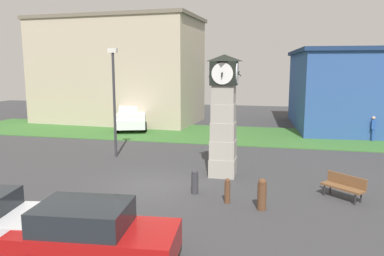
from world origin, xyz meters
The scene contains 12 objects.
ground_plane centered at (0.00, 0.00, 0.00)m, with size 68.47×68.47×0.00m, color #38383A.
clock_tower centered at (2.73, 2.05, 2.76)m, with size 1.47×1.50×5.51m.
bollard_near_tower centered at (4.67, -1.83, 0.58)m, with size 0.32×0.32×1.14m.
bollard_mid_row centered at (3.40, -1.43, 0.47)m, with size 0.21×0.21×0.94m.
bollard_far_row centered at (2.01, -0.70, 0.50)m, with size 0.28×0.28×0.99m.
car_by_building centered at (0.68, -6.57, 0.81)m, with size 4.24×2.24×1.61m.
pickup_truck centered at (-6.26, 13.39, 0.93)m, with size 3.75×5.65×1.85m.
bench centered at (7.66, 0.02, 0.52)m, with size 1.56×1.44×0.90m.
pedestrian_near_bench centered at (11.43, 12.33, 0.97)m, with size 0.26×0.41×1.70m.
street_lamp_near_road centered at (-3.61, 4.34, 3.47)m, with size 0.50×0.24×5.95m.
warehouse_blue_far centered at (-9.09, 17.36, 4.64)m, with size 15.15×8.45×9.27m.
grass_verge_far centered at (0.71, 12.55, 0.02)m, with size 41.08×7.76×0.04m, color #386B2D.
Camera 1 is at (5.06, -14.59, 4.97)m, focal length 35.00 mm.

